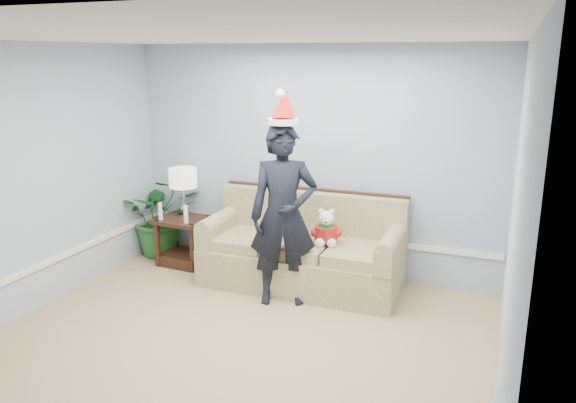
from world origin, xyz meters
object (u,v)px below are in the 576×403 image
(side_table, at_px, (184,246))
(man, at_px, (283,216))
(teddy_bear, at_px, (326,231))
(table_lamp, at_px, (183,180))
(sofa, at_px, (303,253))
(houseplant, at_px, (162,215))

(side_table, relative_size, man, 0.34)
(side_table, distance_m, teddy_bear, 1.98)
(table_lamp, distance_m, man, 1.73)
(sofa, xyz_separation_m, table_lamp, (-1.63, 0.10, 0.70))
(houseplant, relative_size, teddy_bear, 2.59)
(side_table, xyz_separation_m, man, (1.59, -0.56, 0.72))
(houseplant, relative_size, man, 0.55)
(sofa, height_order, teddy_bear, sofa)
(side_table, distance_m, table_lamp, 0.84)
(table_lamp, distance_m, teddy_bear, 1.98)
(sofa, relative_size, houseplant, 2.12)
(man, bearing_deg, side_table, 137.94)
(houseplant, bearing_deg, table_lamp, -18.51)
(sofa, xyz_separation_m, side_table, (-1.61, 0.02, -0.14))
(sofa, bearing_deg, houseplant, 172.41)
(side_table, bearing_deg, man, -19.47)
(houseplant, distance_m, teddy_bear, 2.41)
(man, bearing_deg, houseplant, 136.46)
(houseplant, bearing_deg, man, -20.95)
(sofa, distance_m, man, 0.79)
(houseplant, bearing_deg, side_table, -25.85)
(side_table, xyz_separation_m, houseplant, (-0.46, 0.22, 0.30))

